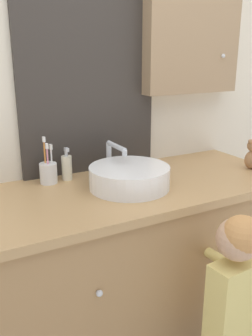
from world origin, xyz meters
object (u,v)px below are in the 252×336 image
(toothbrush_holder, at_px, (48,172))
(child_figure, at_px, (231,307))
(sink_basin, at_px, (129,176))
(soap_dispenser, at_px, (67,167))

(toothbrush_holder, distance_m, child_figure, 0.89)
(sink_basin, distance_m, toothbrush_holder, 0.35)
(toothbrush_holder, height_order, soap_dispenser, toothbrush_holder)
(soap_dispenser, bearing_deg, sink_basin, -47.78)
(sink_basin, bearing_deg, toothbrush_holder, 143.11)
(sink_basin, relative_size, child_figure, 0.42)
(toothbrush_holder, xyz_separation_m, soap_dispenser, (0.08, 0.00, 0.01))
(toothbrush_holder, distance_m, soap_dispenser, 0.08)
(toothbrush_holder, relative_size, child_figure, 0.22)
(soap_dispenser, xyz_separation_m, child_figure, (0.36, -0.67, -0.40))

